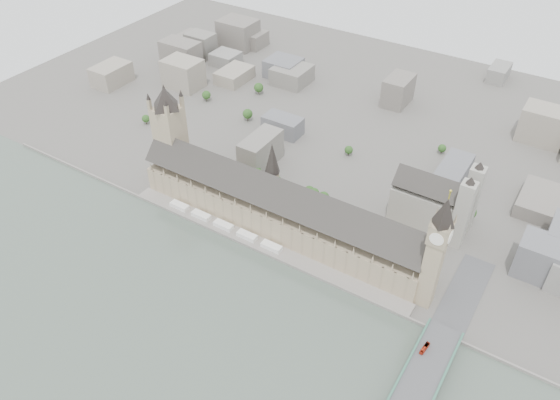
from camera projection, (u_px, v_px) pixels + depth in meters
The scene contains 13 objects.
ground at pixel (266, 241), 467.03m from camera, with size 900.00×900.00×0.00m, color #595651.
river_thames at pixel (128, 386), 358.63m from camera, with size 600.00×600.00×0.00m, color #445045.
embankment_wall at pixel (256, 250), 456.23m from camera, with size 600.00×1.50×3.00m, color gray.
river_terrace at pixel (261, 245), 461.47m from camera, with size 270.00×15.00×2.00m, color gray.
terrace_tents at pixel (224, 225), 476.52m from camera, with size 118.00×7.00×4.00m.
palace_of_westminster at pixel (278, 208), 465.68m from camera, with size 265.00×40.73×55.44m.
elizabeth_tower at pixel (437, 246), 378.44m from camera, with size 17.00×17.00×107.50m.
victoria_tower at pixel (170, 132), 500.02m from camera, with size 30.00×30.00×100.00m.
central_tower at pixel (272, 167), 451.81m from camera, with size 13.00×13.00×48.00m.
westminster_abbey at pixel (434, 202), 467.60m from camera, with size 68.00×36.00×64.00m.
city_skyline_inland at pixel (385, 103), 616.03m from camera, with size 720.00×360.00×38.00m, color gray, non-canonical shape.
park_trees at pixel (293, 193), 505.88m from camera, with size 110.00×30.00×15.00m, color #224A1A, non-canonical shape.
red_bus_north at pixel (425, 348), 367.80m from camera, with size 2.59×11.05×3.08m, color red.
Camera 1 is at (192.19, -281.93, 321.02)m, focal length 35.00 mm.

